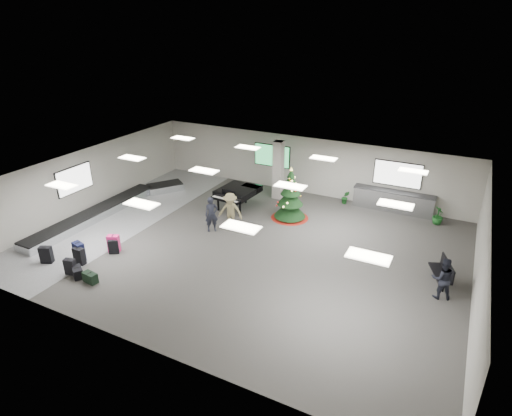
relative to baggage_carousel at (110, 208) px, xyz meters
The scene contains 20 objects.
ground 7.84m from the baggage_carousel, ahead, with size 18.00×18.00×0.00m, color #3B3936.
room_envelope 7.79m from the baggage_carousel, ahead, with size 18.02×14.02×3.21m.
baggage_carousel is the anchor object (origin of this frame).
service_counter 14.50m from the baggage_carousel, 27.67° to the left, with size 4.05×0.65×1.08m.
suitcase_0 5.78m from the baggage_carousel, 60.37° to the right, with size 0.46×0.33×0.67m.
suitcase_1 5.04m from the baggage_carousel, 59.11° to the right, with size 0.46×0.25×0.73m.
pink_suitcase 4.26m from the baggage_carousel, 43.44° to the right, with size 0.55×0.45×0.78m.
suitcase_3 4.40m from the baggage_carousel, 43.68° to the right, with size 0.47×0.42×0.64m.
navy_suitcase 4.72m from the baggage_carousel, 60.34° to the right, with size 0.57×0.42×0.81m.
suitcase_5 5.03m from the baggage_carousel, 74.94° to the right, with size 0.54×0.44×0.74m.
green_duffel 6.45m from the baggage_carousel, 52.14° to the right, with size 0.63×0.37×0.42m.
black_duffel 6.00m from the baggage_carousel, 57.28° to the right, with size 0.69×0.60×0.42m.
christmas_tree 9.20m from the baggage_carousel, 22.79° to the left, with size 1.87×1.87×2.66m.
grand_piano 6.53m from the baggage_carousel, 31.27° to the left, with size 1.90×2.35×1.27m.
bench 15.80m from the baggage_carousel, ahead, with size 1.00×1.55×0.93m.
traveler_a 5.84m from the baggage_carousel, ahead, with size 0.61×0.40×1.67m, color black.
traveler_b 6.58m from the baggage_carousel, 10.52° to the left, with size 1.16×0.67×1.79m, color #93865A.
traveler_bench 15.80m from the baggage_carousel, ahead, with size 0.77×0.60×1.58m, color black.
potted_plant_left 12.30m from the baggage_carousel, 32.10° to the left, with size 0.40×0.33×0.73m, color #16451D.
potted_plant_right 16.28m from the baggage_carousel, 22.12° to the left, with size 0.49×0.49×0.88m, color #16451D.
Camera 1 is at (7.84, -14.47, 9.15)m, focal length 30.00 mm.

